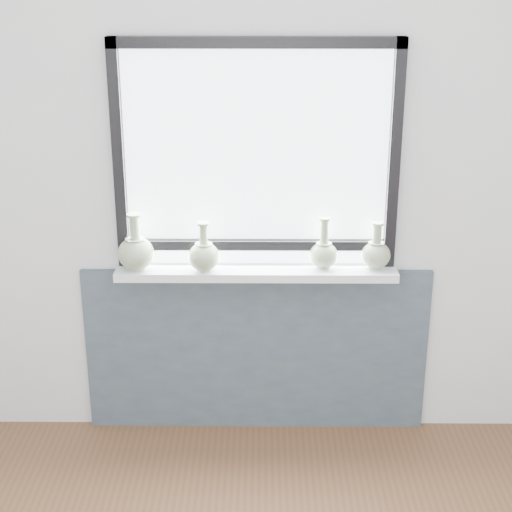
{
  "coord_description": "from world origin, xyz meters",
  "views": [
    {
      "loc": [
        0.02,
        -1.72,
        2.24
      ],
      "look_at": [
        0.0,
        1.55,
        1.02
      ],
      "focal_mm": 55.0,
      "sensor_mm": 36.0,
      "label": 1
    }
  ],
  "objects_px": {
    "vase_c": "(324,253)",
    "windowsill": "(256,272)",
    "vase_b": "(204,255)",
    "vase_d": "(376,253)",
    "vase_a": "(136,251)"
  },
  "relations": [
    {
      "from": "vase_b",
      "to": "vase_c",
      "type": "xyz_separation_m",
      "value": [
        0.56,
        0.04,
        -0.0
      ]
    },
    {
      "from": "windowsill",
      "to": "vase_d",
      "type": "distance_m",
      "value": 0.57
    },
    {
      "from": "vase_a",
      "to": "vase_b",
      "type": "distance_m",
      "value": 0.32
    },
    {
      "from": "vase_d",
      "to": "windowsill",
      "type": "bearing_deg",
      "value": -179.04
    },
    {
      "from": "vase_c",
      "to": "vase_b",
      "type": "bearing_deg",
      "value": -176.07
    },
    {
      "from": "windowsill",
      "to": "vase_a",
      "type": "relative_size",
      "value": 4.88
    },
    {
      "from": "vase_a",
      "to": "vase_d",
      "type": "bearing_deg",
      "value": 1.33
    },
    {
      "from": "windowsill",
      "to": "vase_b",
      "type": "distance_m",
      "value": 0.26
    },
    {
      "from": "vase_b",
      "to": "vase_c",
      "type": "distance_m",
      "value": 0.56
    },
    {
      "from": "windowsill",
      "to": "vase_c",
      "type": "bearing_deg",
      "value": 1.74
    },
    {
      "from": "vase_a",
      "to": "windowsill",
      "type": "bearing_deg",
      "value": 1.71
    },
    {
      "from": "vase_c",
      "to": "windowsill",
      "type": "bearing_deg",
      "value": -178.26
    },
    {
      "from": "vase_b",
      "to": "vase_c",
      "type": "relative_size",
      "value": 0.95
    },
    {
      "from": "vase_a",
      "to": "vase_d",
      "type": "relative_size",
      "value": 1.21
    },
    {
      "from": "windowsill",
      "to": "vase_b",
      "type": "height_order",
      "value": "vase_b"
    }
  ]
}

